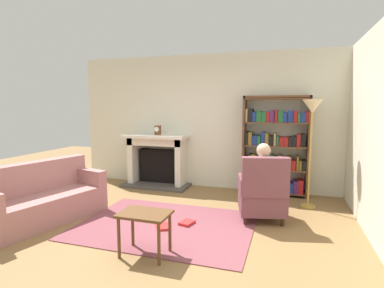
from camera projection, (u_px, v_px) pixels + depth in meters
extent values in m
plane|color=olive|center=(157.00, 234.00, 3.97)|extent=(14.00, 14.00, 0.00)
cube|color=silver|center=(207.00, 122.00, 6.21)|extent=(5.60, 0.10, 2.70)
cube|color=silver|center=(369.00, 129.00, 4.19)|extent=(0.10, 5.20, 2.70)
cube|color=brown|center=(166.00, 225.00, 4.25)|extent=(2.40, 1.80, 0.01)
cube|color=#4C4742|center=(156.00, 185.00, 6.33)|extent=(1.38, 0.64, 0.05)
cube|color=black|center=(160.00, 166.00, 6.50)|extent=(0.86, 0.20, 0.70)
cube|color=silver|center=(135.00, 160.00, 6.53)|extent=(0.12, 0.44, 1.02)
cube|color=silver|center=(181.00, 163.00, 6.21)|extent=(0.12, 0.44, 1.02)
cube|color=silver|center=(157.00, 141.00, 6.31)|extent=(1.18, 0.44, 0.16)
cube|color=silver|center=(156.00, 136.00, 6.24)|extent=(1.34, 0.56, 0.06)
cylinder|color=brown|center=(158.00, 130.00, 6.19)|extent=(0.14, 0.14, 0.19)
cylinder|color=white|center=(157.00, 129.00, 6.13)|extent=(0.10, 0.01, 0.10)
cube|color=brown|center=(244.00, 145.00, 5.83)|extent=(0.04, 0.32, 1.86)
cube|color=brown|center=(308.00, 147.00, 5.48)|extent=(0.04, 0.32, 1.86)
cube|color=brown|center=(277.00, 97.00, 5.54)|extent=(1.20, 0.32, 0.04)
cube|color=brown|center=(274.00, 191.00, 5.76)|extent=(1.16, 0.32, 0.02)
cube|color=brown|center=(246.00, 184.00, 5.90)|extent=(0.04, 0.26, 0.18)
cube|color=black|center=(249.00, 183.00, 5.88)|extent=(0.05, 0.26, 0.22)
cube|color=#4C1E59|center=(251.00, 182.00, 5.86)|extent=(0.04, 0.26, 0.26)
cube|color=#1E592D|center=(255.00, 184.00, 5.85)|extent=(0.07, 0.26, 0.22)
cube|color=navy|center=(258.00, 185.00, 5.83)|extent=(0.04, 0.26, 0.18)
cube|color=navy|center=(260.00, 185.00, 5.82)|extent=(0.05, 0.26, 0.20)
cube|color=#4C1E59|center=(264.00, 183.00, 5.79)|extent=(0.07, 0.26, 0.25)
cube|color=maroon|center=(268.00, 185.00, 5.77)|extent=(0.08, 0.26, 0.21)
cube|color=black|center=(272.00, 185.00, 5.75)|extent=(0.05, 0.26, 0.19)
cube|color=#4C1E59|center=(276.00, 185.00, 5.73)|extent=(0.06, 0.26, 0.22)
cube|color=black|center=(280.00, 186.00, 5.70)|extent=(0.08, 0.26, 0.21)
cube|color=#1E592D|center=(284.00, 185.00, 5.68)|extent=(0.04, 0.26, 0.25)
cube|color=black|center=(286.00, 185.00, 5.67)|extent=(0.05, 0.26, 0.24)
cube|color=navy|center=(291.00, 187.00, 5.65)|extent=(0.08, 0.26, 0.18)
cube|color=#4C1E59|center=(295.00, 186.00, 5.62)|extent=(0.08, 0.26, 0.23)
cube|color=maroon|center=(300.00, 186.00, 5.59)|extent=(0.09, 0.26, 0.25)
cube|color=brown|center=(274.00, 169.00, 5.71)|extent=(1.16, 0.32, 0.02)
cube|color=black|center=(247.00, 161.00, 5.84)|extent=(0.06, 0.26, 0.21)
cube|color=black|center=(250.00, 160.00, 5.82)|extent=(0.04, 0.26, 0.25)
cube|color=brown|center=(254.00, 160.00, 5.80)|extent=(0.08, 0.26, 0.25)
cube|color=#4C1E59|center=(258.00, 163.00, 5.78)|extent=(0.07, 0.26, 0.16)
cube|color=#1E592D|center=(261.00, 161.00, 5.76)|extent=(0.05, 0.26, 0.24)
cube|color=brown|center=(265.00, 162.00, 5.74)|extent=(0.04, 0.26, 0.22)
cube|color=#4C1E59|center=(268.00, 163.00, 5.72)|extent=(0.06, 0.26, 0.20)
cube|color=#1E592D|center=(272.00, 161.00, 5.70)|extent=(0.05, 0.26, 0.26)
cube|color=navy|center=(275.00, 162.00, 5.68)|extent=(0.07, 0.26, 0.22)
cube|color=#997F4C|center=(280.00, 162.00, 5.65)|extent=(0.09, 0.26, 0.25)
cube|color=brown|center=(284.00, 163.00, 5.63)|extent=(0.06, 0.26, 0.21)
cube|color=brown|center=(289.00, 163.00, 5.61)|extent=(0.08, 0.26, 0.24)
cube|color=maroon|center=(294.00, 165.00, 5.59)|extent=(0.07, 0.26, 0.18)
cube|color=brown|center=(298.00, 163.00, 5.56)|extent=(0.04, 0.26, 0.26)
cube|color=brown|center=(300.00, 165.00, 5.55)|extent=(0.04, 0.26, 0.18)
cube|color=black|center=(304.00, 165.00, 5.53)|extent=(0.09, 0.26, 0.18)
cube|color=brown|center=(275.00, 146.00, 5.66)|extent=(1.16, 0.32, 0.02)
cube|color=black|center=(247.00, 138.00, 5.79)|extent=(0.05, 0.26, 0.24)
cube|color=brown|center=(251.00, 138.00, 5.77)|extent=(0.07, 0.26, 0.23)
cube|color=navy|center=(255.00, 140.00, 5.74)|extent=(0.09, 0.26, 0.18)
cube|color=#1E592D|center=(259.00, 140.00, 5.72)|extent=(0.06, 0.26, 0.18)
cube|color=navy|center=(263.00, 138.00, 5.70)|extent=(0.07, 0.26, 0.25)
cube|color=brown|center=(267.00, 139.00, 5.68)|extent=(0.06, 0.26, 0.23)
cube|color=black|center=(271.00, 140.00, 5.66)|extent=(0.08, 0.26, 0.18)
cube|color=#997F4C|center=(275.00, 139.00, 5.63)|extent=(0.04, 0.26, 0.23)
cube|color=#1E592D|center=(278.00, 141.00, 5.62)|extent=(0.04, 0.26, 0.18)
cube|color=maroon|center=(282.00, 141.00, 5.60)|extent=(0.08, 0.26, 0.16)
cube|color=maroon|center=(286.00, 141.00, 5.58)|extent=(0.08, 0.26, 0.16)
cube|color=black|center=(290.00, 141.00, 5.55)|extent=(0.06, 0.26, 0.18)
cube|color=black|center=(294.00, 141.00, 5.53)|extent=(0.07, 0.26, 0.19)
cube|color=maroon|center=(298.00, 140.00, 5.51)|extent=(0.06, 0.26, 0.22)
cube|color=black|center=(303.00, 140.00, 5.49)|extent=(0.08, 0.26, 0.23)
cube|color=brown|center=(276.00, 123.00, 5.60)|extent=(1.16, 0.32, 0.02)
cube|color=#997F4C|center=(247.00, 115.00, 5.74)|extent=(0.04, 0.26, 0.24)
cube|color=black|center=(251.00, 115.00, 5.72)|extent=(0.08, 0.26, 0.25)
cube|color=navy|center=(255.00, 117.00, 5.70)|extent=(0.06, 0.26, 0.19)
cube|color=#1E592D|center=(259.00, 116.00, 5.67)|extent=(0.09, 0.26, 0.20)
cube|color=#1E592D|center=(264.00, 117.00, 5.64)|extent=(0.08, 0.26, 0.19)
cube|color=maroon|center=(268.00, 117.00, 5.62)|extent=(0.06, 0.26, 0.18)
cube|color=#4C1E59|center=(272.00, 116.00, 5.60)|extent=(0.07, 0.26, 0.21)
cube|color=maroon|center=(276.00, 116.00, 5.58)|extent=(0.05, 0.26, 0.23)
cube|color=#1E592D|center=(281.00, 116.00, 5.55)|extent=(0.09, 0.26, 0.21)
cube|color=navy|center=(285.00, 117.00, 5.53)|extent=(0.07, 0.26, 0.18)
cube|color=navy|center=(290.00, 116.00, 5.50)|extent=(0.09, 0.26, 0.22)
cube|color=maroon|center=(295.00, 117.00, 5.48)|extent=(0.07, 0.26, 0.20)
cube|color=#1E592D|center=(299.00, 118.00, 5.46)|extent=(0.05, 0.26, 0.17)
cube|color=navy|center=(303.00, 118.00, 5.44)|extent=(0.08, 0.26, 0.17)
cube|color=maroon|center=(308.00, 117.00, 5.41)|extent=(0.09, 0.26, 0.20)
cube|color=brown|center=(277.00, 99.00, 5.55)|extent=(1.16, 0.32, 0.02)
cylinder|color=#331E14|center=(275.00, 210.00, 4.70)|extent=(0.05, 0.05, 0.12)
cylinder|color=#331E14|center=(242.00, 209.00, 4.74)|extent=(0.05, 0.05, 0.12)
cylinder|color=#331E14|center=(282.00, 222.00, 4.23)|extent=(0.05, 0.05, 0.12)
cylinder|color=#331E14|center=(245.00, 221.00, 4.26)|extent=(0.05, 0.05, 0.12)
cube|color=brown|center=(262.00, 202.00, 4.46)|extent=(0.76, 0.73, 0.30)
cube|color=brown|center=(265.00, 177.00, 4.17)|extent=(0.66, 0.31, 0.55)
cube|color=brown|center=(281.00, 185.00, 4.41)|extent=(0.24, 0.55, 0.22)
cube|color=brown|center=(243.00, 184.00, 4.44)|extent=(0.24, 0.55, 0.22)
cube|color=silver|center=(263.00, 176.00, 4.36)|extent=(0.36, 0.27, 0.50)
sphere|color=#D8AD8C|center=(264.00, 150.00, 4.31)|extent=(0.20, 0.20, 0.20)
cube|color=#191E3F|center=(266.00, 186.00, 4.58)|extent=(0.21, 0.42, 0.12)
cube|color=#191E3F|center=(255.00, 186.00, 4.59)|extent=(0.21, 0.42, 0.12)
cylinder|color=#191E3F|center=(263.00, 199.00, 4.80)|extent=(0.10, 0.10, 0.42)
cylinder|color=#191E3F|center=(253.00, 198.00, 4.81)|extent=(0.10, 0.10, 0.42)
cube|color=white|center=(260.00, 164.00, 4.67)|extent=(0.38, 0.19, 0.25)
cube|color=#A56D6B|center=(45.00, 208.00, 4.37)|extent=(1.11, 1.82, 0.40)
cube|color=#A56D6B|center=(33.00, 177.00, 4.46)|extent=(0.63, 1.69, 0.45)
cube|color=#A56D6B|center=(88.00, 176.00, 4.98)|extent=(0.72, 0.33, 0.24)
cube|color=brown|center=(145.00, 214.00, 3.35)|extent=(0.56, 0.39, 0.03)
cylinder|color=brown|center=(119.00, 238.00, 3.31)|extent=(0.04, 0.04, 0.46)
cylinder|color=brown|center=(159.00, 244.00, 3.17)|extent=(0.04, 0.04, 0.46)
cylinder|color=brown|center=(133.00, 227.00, 3.60)|extent=(0.04, 0.04, 0.46)
cylinder|color=brown|center=(170.00, 232.00, 3.46)|extent=(0.04, 0.04, 0.46)
cube|color=red|center=(163.00, 227.00, 4.15)|extent=(0.28, 0.30, 0.03)
cube|color=red|center=(187.00, 223.00, 4.27)|extent=(0.21, 0.25, 0.04)
cylinder|color=#B7933F|center=(308.00, 206.00, 5.03)|extent=(0.24, 0.24, 0.03)
cylinder|color=#B7933F|center=(310.00, 160.00, 4.93)|extent=(0.03, 0.03, 1.53)
cone|color=beige|center=(313.00, 106.00, 4.83)|extent=(0.32, 0.32, 0.22)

